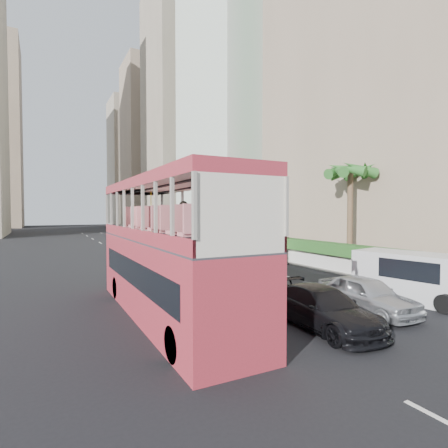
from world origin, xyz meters
TOP-DOWN VIEW (x-y plane):
  - ground_plane at (0.00, 0.00)m, footprint 200.00×200.00m
  - double_decker_bus at (-6.00, 0.00)m, footprint 2.50×11.00m
  - car_silver_lane_a at (-1.77, 7.32)m, footprint 2.22×4.36m
  - car_silver_lane_b at (0.79, -3.23)m, footprint 1.79×4.19m
  - car_black at (-1.90, -3.76)m, footprint 2.12×4.72m
  - van_asset at (1.37, 13.53)m, footprint 2.72×4.76m
  - minibus_near at (0.71, 10.16)m, footprint 2.92×5.82m
  - minibus_far at (4.33, 10.83)m, footprint 2.93×6.32m
  - panel_van_near at (4.25, -3.04)m, footprint 2.87×5.40m
  - panel_van_far at (4.55, 20.70)m, footprint 2.54×4.73m
  - sidewalk at (9.00, 25.00)m, footprint 6.00×120.00m
  - kerb_wall at (6.20, 14.00)m, footprint 0.30×44.00m
  - hedge at (6.20, 14.00)m, footprint 1.10×44.00m
  - palm_tree at (7.80, 4.00)m, footprint 0.36×0.36m
  - shell_station at (10.00, 23.00)m, footprint 6.50×8.00m
  - tower_stripe at (18.00, 34.00)m, footprint 16.00×18.00m
  - tower_mid at (18.00, 58.00)m, footprint 16.00×16.00m
  - tower_far_a at (17.00, 82.00)m, footprint 14.00×14.00m
  - tower_far_b at (17.00, 104.00)m, footprint 14.00×14.00m

SIDE VIEW (x-z plane):
  - ground_plane at x=0.00m, z-range 0.00..0.00m
  - car_silver_lane_a at x=-1.77m, z-range -0.69..0.69m
  - car_silver_lane_b at x=0.79m, z-range -0.71..0.71m
  - car_black at x=-1.90m, z-range -0.67..0.67m
  - van_asset at x=1.37m, z-range -0.63..0.63m
  - sidewalk at x=9.00m, z-range 0.00..0.18m
  - kerb_wall at x=6.20m, z-range 0.18..1.18m
  - panel_van_far at x=4.55m, z-range 0.00..1.79m
  - panel_van_near at x=4.25m, z-range 0.00..2.05m
  - minibus_near at x=0.71m, z-range 0.00..2.46m
  - minibus_far at x=4.33m, z-range 0.00..2.69m
  - hedge at x=6.20m, z-range 1.18..1.88m
  - double_decker_bus at x=-6.00m, z-range 0.00..5.06m
  - shell_station at x=10.00m, z-range 0.00..5.50m
  - palm_tree at x=7.80m, z-range 0.18..6.58m
  - tower_far_b at x=17.00m, z-range 0.00..40.00m
  - tower_far_a at x=17.00m, z-range 0.00..44.00m
  - tower_mid at x=18.00m, z-range 0.00..50.00m
  - tower_stripe at x=18.00m, z-range 0.00..58.00m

